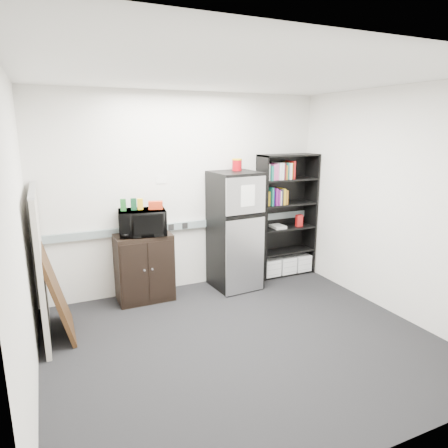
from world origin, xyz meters
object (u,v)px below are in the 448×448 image
cabinet (144,267)px  microwave (142,222)px  bookshelf (286,217)px  cubicle_partition (40,263)px  refrigerator (235,231)px

cabinet → microwave: size_ratio=1.53×
cabinet → bookshelf: bearing=1.7°
bookshelf → cubicle_partition: size_ratio=1.14×
cubicle_partition → microwave: bearing=18.5°
cubicle_partition → cabinet: cubicle_partition is taller
bookshelf → microwave: bookshelf is taller
bookshelf → cabinet: size_ratio=2.07×
refrigerator → cabinet: bearing=172.4°
bookshelf → cabinet: (-2.22, -0.06, -0.47)m
refrigerator → cubicle_partition: bearing=-176.3°
bookshelf → microwave: size_ratio=3.17×
cubicle_partition → cabinet: bearing=19.2°
microwave → bookshelf: bearing=11.2°
cubicle_partition → refrigerator: refrigerator is taller
bookshelf → cabinet: bookshelf is taller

